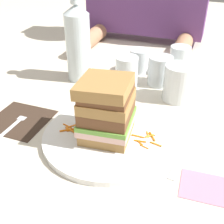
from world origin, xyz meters
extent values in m
plane|color=beige|center=(0.00, 0.00, 0.00)|extent=(3.00, 3.00, 0.00)
cylinder|color=white|center=(0.01, -0.02, 0.01)|extent=(0.28, 0.28, 0.01)
cube|color=#A87A42|center=(0.01, -0.02, 0.02)|extent=(0.11, 0.12, 0.02)
cube|color=beige|center=(0.01, -0.02, 0.04)|extent=(0.12, 0.12, 0.01)
cube|color=#6BA83D|center=(0.01, -0.02, 0.06)|extent=(0.12, 0.12, 0.01)
cube|color=brown|center=(0.01, -0.02, 0.07)|extent=(0.11, 0.12, 0.03)
cube|color=#A87A42|center=(0.01, -0.02, 0.10)|extent=(0.11, 0.12, 0.02)
cube|color=brown|center=(0.01, -0.02, 0.12)|extent=(0.10, 0.11, 0.01)
cube|color=#A87A42|center=(0.01, -0.03, 0.13)|extent=(0.11, 0.12, 0.03)
cylinder|color=orange|center=(-0.06, -0.04, 0.01)|extent=(0.02, 0.02, 0.00)
cylinder|color=orange|center=(-0.08, -0.03, 0.01)|extent=(0.02, 0.01, 0.00)
cylinder|color=orange|center=(-0.07, -0.04, 0.01)|extent=(0.03, 0.02, 0.00)
cylinder|color=orange|center=(-0.07, -0.04, 0.01)|extent=(0.03, 0.01, 0.00)
cylinder|color=orange|center=(-0.07, -0.02, 0.01)|extent=(0.02, 0.02, 0.00)
cylinder|color=orange|center=(0.08, -0.01, 0.01)|extent=(0.03, 0.00, 0.00)
cylinder|color=orange|center=(0.09, -0.03, 0.01)|extent=(0.02, 0.01, 0.00)
cylinder|color=orange|center=(0.10, -0.04, 0.01)|extent=(0.02, 0.01, 0.00)
cylinder|color=orange|center=(0.10, 0.00, 0.01)|extent=(0.02, 0.02, 0.00)
cylinder|color=orange|center=(0.10, 0.01, 0.01)|extent=(0.02, 0.01, 0.00)
cylinder|color=orange|center=(0.10, 0.01, 0.01)|extent=(0.01, 0.02, 0.00)
cylinder|color=orange|center=(0.09, -0.02, 0.01)|extent=(0.03, 0.01, 0.00)
cylinder|color=orange|center=(0.11, 0.00, 0.01)|extent=(0.02, 0.03, 0.00)
cylinder|color=orange|center=(0.12, -0.02, 0.01)|extent=(0.03, 0.01, 0.00)
cube|color=#38281E|center=(-0.21, -0.03, 0.00)|extent=(0.14, 0.14, 0.00)
cube|color=silver|center=(-0.21, -0.08, 0.00)|extent=(0.01, 0.11, 0.00)
cube|color=silver|center=(-0.21, -0.02, 0.00)|extent=(0.02, 0.02, 0.00)
cylinder|color=silver|center=(-0.20, 0.01, 0.00)|extent=(0.00, 0.04, 0.00)
cylinder|color=silver|center=(-0.21, 0.01, 0.00)|extent=(0.00, 0.04, 0.00)
cylinder|color=silver|center=(-0.21, 0.01, 0.00)|extent=(0.00, 0.04, 0.00)
cylinder|color=silver|center=(-0.22, 0.01, 0.00)|extent=(0.00, 0.04, 0.00)
cube|color=silver|center=(0.18, -0.05, 0.00)|extent=(0.03, 0.10, 0.00)
cube|color=silver|center=(0.19, 0.05, 0.00)|extent=(0.03, 0.11, 0.00)
cylinder|color=white|center=(0.13, 0.21, 0.05)|extent=(0.08, 0.08, 0.10)
cylinder|color=orange|center=(0.13, 0.21, 0.04)|extent=(0.07, 0.07, 0.08)
cylinder|color=silver|center=(-0.17, 0.23, 0.10)|extent=(0.07, 0.07, 0.20)
cone|color=silver|center=(-0.17, 0.23, 0.21)|extent=(0.07, 0.07, 0.03)
cylinder|color=silver|center=(-0.01, 0.34, 0.04)|extent=(0.06, 0.06, 0.07)
cylinder|color=silver|center=(0.11, 0.37, 0.05)|extent=(0.06, 0.06, 0.09)
cylinder|color=silver|center=(0.07, 0.28, 0.04)|extent=(0.07, 0.07, 0.09)
cylinder|color=silver|center=(-0.02, 0.23, 0.05)|extent=(0.06, 0.06, 0.09)
cube|color=pink|center=(0.23, -0.10, 0.00)|extent=(0.09, 0.08, 0.00)
cylinder|color=tan|center=(-0.26, 0.49, 0.03)|extent=(0.06, 0.23, 0.06)
cylinder|color=tan|center=(0.09, 0.49, 0.03)|extent=(0.06, 0.23, 0.06)
sphere|color=tan|center=(-0.26, 0.38, 0.03)|extent=(0.06, 0.06, 0.06)
sphere|color=tan|center=(0.09, 0.38, 0.03)|extent=(0.06, 0.06, 0.06)
camera|label=1|loc=(0.20, -0.49, 0.39)|focal=46.10mm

